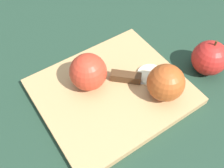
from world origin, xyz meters
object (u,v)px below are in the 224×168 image
apple_whole (209,58)px  apple_half_right (166,83)px  knife (129,77)px  apple_half_left (88,72)px

apple_whole → apple_half_right: bearing=176.1°
knife → apple_whole: (0.18, -0.09, 0.02)m
apple_half_right → knife: (-0.03, 0.08, -0.03)m
knife → apple_whole: 0.21m
apple_half_left → apple_half_right: size_ratio=1.02×
apple_half_right → apple_whole: bearing=-27.8°
apple_half_left → apple_whole: 0.30m
apple_whole → apple_half_left: bearing=151.2°
knife → apple_whole: apple_whole is taller
apple_half_left → knife: apple_half_left is taller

